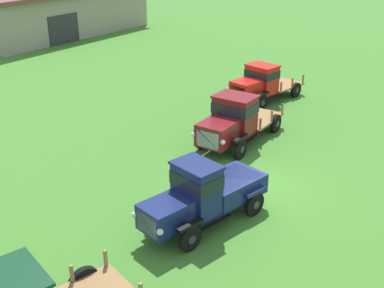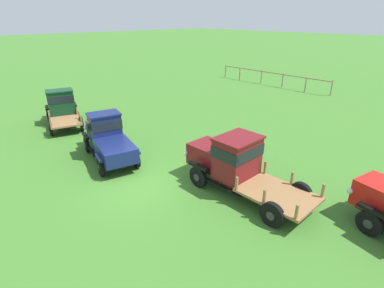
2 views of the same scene
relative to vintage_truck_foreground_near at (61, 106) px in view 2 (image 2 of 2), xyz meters
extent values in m
plane|color=#3D7528|center=(9.99, -0.74, -1.17)|extent=(240.00, 240.00, 0.00)
cylinder|color=#997F60|center=(8.71, 20.26, -0.47)|extent=(0.12, 0.12, 1.39)
cylinder|color=#997F60|center=(6.51, 19.78, -0.47)|extent=(0.12, 0.12, 1.39)
cylinder|color=#997F60|center=(3.95, 20.06, -0.47)|extent=(0.12, 0.12, 1.39)
cylinder|color=#997F60|center=(1.40, 20.14, -0.47)|extent=(0.12, 0.12, 1.39)
cylinder|color=#997F60|center=(-1.18, 19.76, -0.47)|extent=(0.12, 0.12, 1.39)
cylinder|color=#997F60|center=(-3.32, 19.85, -0.47)|extent=(0.12, 0.12, 1.39)
cube|color=#997F60|center=(2.70, 19.99, 0.10)|extent=(12.23, 0.08, 0.10)
cylinder|color=black|center=(-1.04, -0.60, -0.72)|extent=(0.90, 0.40, 0.89)
cylinder|color=#2D2D2D|center=(-1.06, -0.69, -0.72)|extent=(0.31, 0.12, 0.31)
cylinder|color=black|center=(-0.55, 1.07, -0.72)|extent=(0.90, 0.40, 0.89)
cylinder|color=#2D2D2D|center=(-0.52, 1.16, -0.72)|extent=(0.31, 0.12, 0.31)
cylinder|color=black|center=(1.73, -1.41, -0.72)|extent=(0.90, 0.40, 0.89)
cylinder|color=#2D2D2D|center=(1.70, -1.50, -0.72)|extent=(0.31, 0.12, 0.31)
cylinder|color=black|center=(2.22, 0.26, -0.72)|extent=(0.90, 0.40, 0.89)
cylinder|color=#2D2D2D|center=(2.24, 0.35, -0.72)|extent=(0.31, 0.12, 0.31)
cube|color=black|center=(0.54, -0.16, -0.64)|extent=(4.23, 2.08, 0.12)
cube|color=#0F381E|center=(-0.98, 0.29, -0.09)|extent=(1.61, 1.54, 0.98)
cube|color=silver|center=(-1.59, 0.46, -0.14)|extent=(0.33, 0.93, 0.74)
sphere|color=silver|center=(-1.78, -0.16, -0.06)|extent=(0.20, 0.20, 0.20)
sphere|color=silver|center=(-1.41, 1.09, -0.06)|extent=(0.20, 0.20, 0.20)
cube|color=black|center=(-1.04, -0.60, -0.23)|extent=(1.04, 0.48, 0.12)
cube|color=black|center=(-0.55, 1.07, -0.23)|extent=(1.04, 0.48, 0.12)
cube|color=#0F381E|center=(0.14, -0.04, 0.20)|extent=(1.41, 1.75, 1.57)
cube|color=black|center=(0.14, -0.04, 0.56)|extent=(1.46, 1.80, 0.44)
cube|color=#0F381E|center=(0.14, -0.04, 1.03)|extent=(1.53, 1.85, 0.08)
cube|color=black|center=(0.00, -0.89, -0.66)|extent=(1.41, 0.54, 0.05)
cube|color=black|center=(0.48, 0.75, -0.66)|extent=(1.41, 0.54, 0.05)
cube|color=olive|center=(1.66, -0.49, -0.53)|extent=(2.55, 2.27, 0.10)
cube|color=olive|center=(0.50, -1.01, -0.24)|extent=(0.10, 0.10, 0.49)
cube|color=olive|center=(0.96, 0.58, -0.24)|extent=(0.10, 0.10, 0.49)
cube|color=olive|center=(1.43, -1.28, -0.24)|extent=(0.10, 0.10, 0.49)
cube|color=olive|center=(1.89, 0.31, -0.24)|extent=(0.10, 0.10, 0.49)
cube|color=olive|center=(2.36, -1.55, -0.24)|extent=(0.10, 0.10, 0.49)
cube|color=olive|center=(2.82, 0.04, -0.24)|extent=(0.10, 0.10, 0.49)
cylinder|color=black|center=(5.41, -0.88, -0.75)|extent=(0.84, 0.35, 0.83)
cylinder|color=#2D2D2D|center=(5.38, -0.98, -0.75)|extent=(0.29, 0.10, 0.29)
cylinder|color=black|center=(5.77, 0.69, -0.75)|extent=(0.84, 0.35, 0.83)
cylinder|color=#2D2D2D|center=(5.80, 0.78, -0.75)|extent=(0.29, 0.10, 0.29)
cylinder|color=black|center=(8.24, -1.55, -0.75)|extent=(0.84, 0.35, 0.83)
cylinder|color=#2D2D2D|center=(8.22, -1.64, -0.75)|extent=(0.29, 0.10, 0.29)
cylinder|color=black|center=(8.61, 0.03, -0.75)|extent=(0.84, 0.35, 0.83)
cylinder|color=#2D2D2D|center=(8.63, 0.12, -0.75)|extent=(0.29, 0.10, 0.29)
cube|color=black|center=(6.90, -0.40, -0.67)|extent=(4.38, 1.84, 0.12)
cube|color=#141E51|center=(5.37, -0.05, -0.20)|extent=(1.73, 1.45, 0.82)
cube|color=silver|center=(4.66, 0.12, -0.24)|extent=(0.26, 0.88, 0.62)
sphere|color=silver|center=(4.51, -0.47, -0.18)|extent=(0.20, 0.20, 0.20)
sphere|color=silver|center=(4.79, 0.71, -0.18)|extent=(0.20, 0.20, 0.20)
cube|color=black|center=(5.41, -0.88, -0.29)|extent=(0.97, 0.41, 0.12)
cube|color=black|center=(5.77, 0.69, -0.29)|extent=(0.97, 0.41, 0.12)
cube|color=#141E51|center=(6.58, -0.33, 0.20)|extent=(1.26, 1.60, 1.62)
cube|color=black|center=(6.58, -0.33, 0.56)|extent=(1.31, 1.64, 0.45)
cube|color=#141E51|center=(6.58, -0.33, 1.05)|extent=(1.37, 1.69, 0.08)
cube|color=black|center=(6.49, -1.12, -0.69)|extent=(1.35, 0.44, 0.05)
cube|color=black|center=(6.85, 0.42, -0.69)|extent=(1.35, 0.44, 0.05)
cube|color=#141E51|center=(8.11, -0.69, -0.27)|extent=(2.46, 1.94, 0.68)
cube|color=black|center=(8.11, -0.69, 0.04)|extent=(2.07, 1.64, 0.06)
cube|color=#141E51|center=(8.24, -1.55, -0.29)|extent=(0.93, 0.40, 0.12)
cube|color=#141E51|center=(8.61, 0.03, -0.29)|extent=(0.93, 0.40, 0.12)
cylinder|color=black|center=(11.81, 0.98, -0.72)|extent=(0.89, 0.20, 0.89)
cylinder|color=#2D2D2D|center=(11.81, 0.87, -0.72)|extent=(0.31, 0.03, 0.31)
cylinder|color=black|center=(11.79, 2.88, -0.72)|extent=(0.89, 0.20, 0.89)
cylinder|color=#2D2D2D|center=(11.79, 2.99, -0.72)|extent=(0.31, 0.03, 0.31)
cylinder|color=black|center=(15.33, 1.01, -0.72)|extent=(0.89, 0.20, 0.89)
cylinder|color=#2D2D2D|center=(15.33, 0.90, -0.72)|extent=(0.31, 0.03, 0.31)
cylinder|color=black|center=(15.31, 2.91, -0.72)|extent=(0.89, 0.20, 0.89)
cylinder|color=#2D2D2D|center=(15.31, 3.02, -0.72)|extent=(0.31, 0.03, 0.31)
cube|color=black|center=(13.49, 1.94, -0.64)|extent=(5.07, 1.09, 0.12)
cube|color=maroon|center=(11.56, 1.93, -0.11)|extent=(1.65, 1.34, 0.94)
cube|color=silver|center=(10.77, 1.92, -0.16)|extent=(0.07, 1.05, 0.71)
sphere|color=silver|center=(10.76, 1.21, -0.09)|extent=(0.20, 0.20, 0.20)
sphere|color=silver|center=(10.75, 2.63, -0.09)|extent=(0.20, 0.20, 0.20)
cube|color=black|center=(11.81, 0.98, -0.23)|extent=(1.02, 0.21, 0.12)
cube|color=black|center=(11.79, 2.88, -0.23)|extent=(1.02, 0.21, 0.12)
cube|color=maroon|center=(12.99, 1.94, 0.23)|extent=(1.24, 1.68, 1.62)
cube|color=black|center=(12.99, 1.94, 0.59)|extent=(1.29, 1.72, 0.45)
cube|color=maroon|center=(12.99, 1.94, 1.08)|extent=(1.37, 1.76, 0.08)
cube|color=black|center=(13.12, 1.01, -0.66)|extent=(1.72, 0.16, 0.05)
cube|color=black|center=(13.11, 2.87, -0.66)|extent=(1.72, 0.16, 0.05)
cube|color=olive|center=(14.92, 1.96, -0.53)|extent=(2.65, 1.92, 0.10)
cube|color=olive|center=(13.74, 1.04, -0.22)|extent=(0.08, 0.08, 0.52)
cube|color=olive|center=(13.73, 2.85, -0.22)|extent=(0.08, 0.08, 0.52)
cube|color=olive|center=(14.93, 1.05, -0.22)|extent=(0.08, 0.08, 0.52)
cube|color=olive|center=(14.91, 2.86, -0.22)|extent=(0.08, 0.08, 0.52)
cube|color=olive|center=(16.12, 1.06, -0.22)|extent=(0.08, 0.08, 0.52)
cube|color=olive|center=(16.10, 2.87, -0.22)|extent=(0.08, 0.08, 0.52)
cylinder|color=black|center=(17.69, 2.94, -0.74)|extent=(0.87, 0.32, 0.85)
cylinder|color=#2D2D2D|center=(17.67, 2.85, -0.74)|extent=(0.30, 0.09, 0.30)
cube|color=red|center=(17.64, 3.86, -0.14)|extent=(1.70, 1.51, 0.92)
cube|color=silver|center=(16.94, 4.00, -0.18)|extent=(0.25, 0.97, 0.69)
sphere|color=silver|center=(16.80, 3.34, -0.11)|extent=(0.20, 0.20, 0.20)
sphere|color=silver|center=(17.06, 4.65, -0.11)|extent=(0.20, 0.20, 0.20)
cube|color=black|center=(17.69, 2.94, -0.26)|extent=(1.00, 0.38, 0.12)
camera|label=1|loc=(-4.42, -7.65, 7.63)|focal=45.00mm
camera|label=2|loc=(19.55, -6.55, 5.39)|focal=28.00mm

